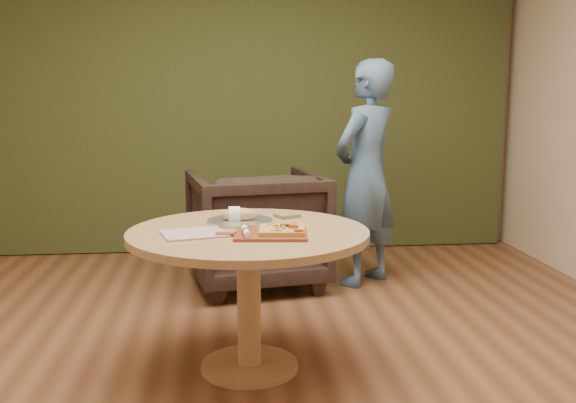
% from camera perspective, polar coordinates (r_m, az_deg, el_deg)
% --- Properties ---
extents(room_shell, '(5.04, 6.04, 2.84)m').
position_cam_1_polar(room_shell, '(2.99, -1.32, 8.87)').
color(room_shell, brown).
rests_on(room_shell, ground).
extents(curtain, '(4.80, 0.14, 2.78)m').
position_cam_1_polar(curtain, '(5.89, -3.63, 9.18)').
color(curtain, '#2F3919').
rests_on(curtain, ground).
extents(pedestal_table, '(1.23, 1.23, 0.75)m').
position_cam_1_polar(pedestal_table, '(3.31, -3.53, -4.91)').
color(pedestal_table, tan).
rests_on(pedestal_table, ground).
extents(pizza_paddle, '(0.46, 0.31, 0.01)m').
position_cam_1_polar(pizza_paddle, '(3.14, -1.72, -2.94)').
color(pizza_paddle, brown).
rests_on(pizza_paddle, pedestal_table).
extents(flatbread_pizza, '(0.24, 0.24, 0.04)m').
position_cam_1_polar(flatbread_pizza, '(3.15, -0.51, -2.52)').
color(flatbread_pizza, tan).
rests_on(flatbread_pizza, pizza_paddle).
extents(cutlery_roll, '(0.04, 0.20, 0.03)m').
position_cam_1_polar(cutlery_roll, '(3.10, -3.77, -2.65)').
color(cutlery_roll, white).
rests_on(cutlery_roll, pizza_paddle).
extents(newspaper, '(0.35, 0.32, 0.01)m').
position_cam_1_polar(newspaper, '(3.19, -8.38, -2.85)').
color(newspaper, silver).
rests_on(newspaper, pedestal_table).
extents(serving_tray, '(0.36, 0.36, 0.02)m').
position_cam_1_polar(serving_tray, '(3.47, -4.29, -1.75)').
color(serving_tray, silver).
rests_on(serving_tray, pedestal_table).
extents(bread_roll, '(0.19, 0.09, 0.09)m').
position_cam_1_polar(bread_roll, '(3.46, -4.44, -1.17)').
color(bread_roll, tan).
rests_on(bread_roll, serving_tray).
extents(green_packet, '(0.15, 0.14, 0.02)m').
position_cam_1_polar(green_packet, '(3.60, -0.08, -1.26)').
color(green_packet, '#535D29').
rests_on(green_packet, pedestal_table).
extents(armchair, '(1.07, 1.02, 0.96)m').
position_cam_1_polar(armchair, '(4.82, -2.88, -1.86)').
color(armchair, black).
rests_on(armchair, ground).
extents(person_standing, '(0.73, 0.72, 1.69)m').
position_cam_1_polar(person_standing, '(4.84, 6.93, 2.47)').
color(person_standing, '#486A91').
rests_on(person_standing, ground).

